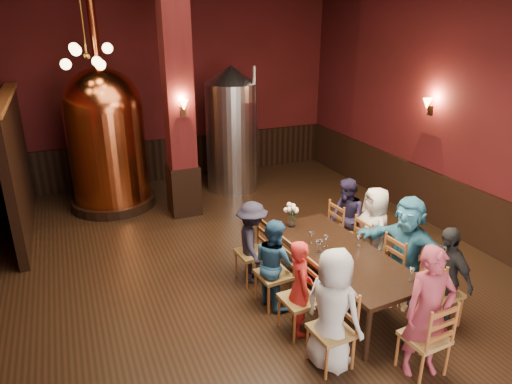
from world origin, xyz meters
name	(u,v)px	position (x,y,z in m)	size (l,w,h in m)	color
room	(250,133)	(0.00, 0.00, 2.25)	(10.00, 10.02, 4.50)	black
wainscot_right	(452,207)	(3.96, 0.00, 0.50)	(0.08, 9.90, 1.00)	black
wainscot_back	(173,158)	(0.00, 4.96, 0.50)	(7.90, 0.08, 1.00)	black
column	(178,101)	(-0.30, 2.80, 2.25)	(0.58, 0.58, 4.50)	#4A0F14
partition	(17,168)	(-3.20, 3.20, 1.20)	(0.22, 3.50, 2.40)	black
pendant_cluster	(87,56)	(-1.80, 2.90, 3.10)	(0.90, 0.90, 1.70)	#A57226
sconce_wall	(431,106)	(3.90, 0.80, 2.20)	(0.20, 0.20, 0.36)	black
sconce_column	(183,107)	(-0.30, 2.50, 2.20)	(0.20, 0.20, 0.36)	black
dining_table	(340,256)	(0.90, -1.03, 0.69)	(1.15, 2.46, 0.75)	black
chair_0	(331,330)	(0.11, -2.09, 0.46)	(0.46, 0.46, 0.92)	brown
person_0	(333,310)	(0.11, -2.09, 0.73)	(0.71, 0.46, 1.46)	silver
chair_1	(299,299)	(0.07, -1.42, 0.46)	(0.46, 0.46, 0.92)	brown
person_1	(300,287)	(0.07, -1.42, 0.63)	(0.46, 0.30, 1.26)	red
chair_2	(274,274)	(0.03, -0.76, 0.46)	(0.46, 0.46, 0.92)	brown
person_2	(274,263)	(0.03, -0.76, 0.63)	(0.61, 0.30, 1.26)	#245178
chair_3	(252,253)	(-0.02, -0.09, 0.46)	(0.46, 0.46, 0.92)	brown
person_3	(252,242)	(-0.02, -0.09, 0.63)	(0.82, 0.47, 1.26)	black
chair_4	(441,292)	(1.81, -1.98, 0.46)	(0.46, 0.46, 0.92)	brown
person_4	(444,276)	(1.81, -1.98, 0.68)	(0.80, 0.33, 1.37)	black
chair_5	(403,267)	(1.77, -1.31, 0.46)	(0.46, 0.46, 0.92)	brown
person_5	(406,248)	(1.77, -1.31, 0.76)	(1.41, 0.45, 1.52)	teal
chair_6	(372,247)	(1.72, -0.65, 0.46)	(0.46, 0.46, 0.92)	brown
person_6	(374,232)	(1.72, -0.65, 0.71)	(0.69, 0.45, 1.42)	beige
chair_7	(345,230)	(1.68, 0.02, 0.46)	(0.46, 0.46, 0.92)	brown
person_7	(346,219)	(1.68, 0.02, 0.67)	(0.65, 0.32, 1.33)	#221C39
chair_8	(425,337)	(1.00, -2.58, 0.46)	(0.46, 0.46, 0.92)	brown
person_8	(428,313)	(1.00, -2.58, 0.77)	(0.56, 0.37, 1.54)	#8F2F3E
copper_kettle	(107,138)	(-1.58, 3.74, 1.46)	(1.76, 1.76, 4.02)	black
steel_vessel	(232,129)	(1.10, 3.77, 1.38)	(1.20, 1.20, 2.77)	#B2B2B7
rose_vase	(292,211)	(0.65, -0.05, 1.00)	(0.22, 0.22, 0.38)	white
wine_glass_0	(411,275)	(1.28, -1.97, 0.83)	(0.07, 0.07, 0.17)	white
wine_glass_1	(340,263)	(0.64, -1.40, 0.83)	(0.07, 0.07, 0.17)	white
wine_glass_2	(321,246)	(0.65, -0.91, 0.83)	(0.07, 0.07, 0.17)	white
wine_glass_3	(359,240)	(1.22, -0.97, 0.83)	(0.07, 0.07, 0.17)	white
wine_glass_4	(326,241)	(0.79, -0.81, 0.83)	(0.07, 0.07, 0.17)	white
wine_glass_5	(311,238)	(0.64, -0.65, 0.83)	(0.07, 0.07, 0.17)	white
wine_glass_6	(318,246)	(0.61, -0.90, 0.83)	(0.07, 0.07, 0.17)	white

